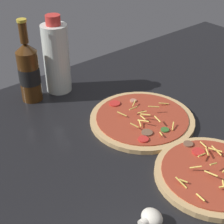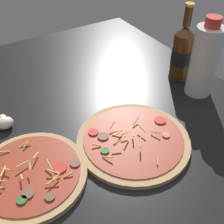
{
  "view_description": "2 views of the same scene",
  "coord_description": "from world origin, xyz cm",
  "px_view_note": "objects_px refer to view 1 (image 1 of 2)",
  "views": [
    {
      "loc": [
        -63.23,
        -54.59,
        58.02
      ],
      "look_at": [
        -13.27,
        5.63,
        7.02
      ],
      "focal_mm": 55.0,
      "sensor_mm": 36.0,
      "label": 1
    },
    {
      "loc": [
        35.67,
        -29.81,
        55.81
      ],
      "look_at": [
        -15.46,
        1.45,
        5.9
      ],
      "focal_mm": 45.0,
      "sensor_mm": 36.0,
      "label": 2
    }
  ],
  "objects_px": {
    "pizza_near": "(212,174)",
    "mushroom_left": "(151,218)",
    "oil_bottle": "(56,57)",
    "pizza_far": "(142,119)",
    "beer_bottle": "(29,71)"
  },
  "relations": [
    {
      "from": "pizza_far",
      "to": "beer_bottle",
      "type": "bearing_deg",
      "value": 119.74
    },
    {
      "from": "pizza_far",
      "to": "mushroom_left",
      "type": "height_order",
      "value": "pizza_far"
    },
    {
      "from": "pizza_far",
      "to": "mushroom_left",
      "type": "xyz_separation_m",
      "value": [
        -0.23,
        -0.27,
        0.01
      ]
    },
    {
      "from": "beer_bottle",
      "to": "oil_bottle",
      "type": "distance_m",
      "value": 0.1
    },
    {
      "from": "pizza_near",
      "to": "mushroom_left",
      "type": "distance_m",
      "value": 0.2
    },
    {
      "from": "pizza_far",
      "to": "beer_bottle",
      "type": "relative_size",
      "value": 1.16
    },
    {
      "from": "mushroom_left",
      "to": "beer_bottle",
      "type": "bearing_deg",
      "value": 84.38
    },
    {
      "from": "mushroom_left",
      "to": "pizza_near",
      "type": "bearing_deg",
      "value": 1.11
    },
    {
      "from": "pizza_near",
      "to": "mushroom_left",
      "type": "xyz_separation_m",
      "value": [
        -0.2,
        -0.0,
        0.01
      ]
    },
    {
      "from": "mushroom_left",
      "to": "oil_bottle",
      "type": "bearing_deg",
      "value": 75.04
    },
    {
      "from": "oil_bottle",
      "to": "pizza_far",
      "type": "bearing_deg",
      "value": -75.4
    },
    {
      "from": "pizza_near",
      "to": "oil_bottle",
      "type": "bearing_deg",
      "value": 94.72
    },
    {
      "from": "pizza_far",
      "to": "oil_bottle",
      "type": "relative_size",
      "value": 1.19
    },
    {
      "from": "pizza_far",
      "to": "mushroom_left",
      "type": "relative_size",
      "value": 6.12
    },
    {
      "from": "oil_bottle",
      "to": "mushroom_left",
      "type": "distance_m",
      "value": 0.61
    }
  ]
}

